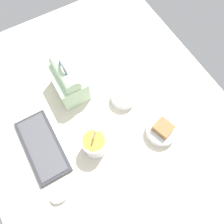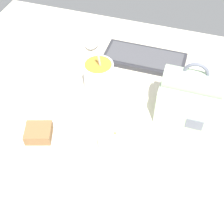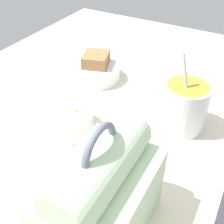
{
  "view_description": "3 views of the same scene",
  "coord_description": "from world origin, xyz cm",
  "views": [
    {
      "loc": [
        -34.03,
        15.71,
        94.11
      ],
      "look_at": [
        -2.49,
        -2.4,
        7.0
      ],
      "focal_mm": 35.0,
      "sensor_mm": 36.0,
      "label": 1
    },
    {
      "loc": [
        16.41,
        -61.88,
        78.56
      ],
      "look_at": [
        -2.49,
        -2.4,
        7.0
      ],
      "focal_mm": 50.0,
      "sensor_mm": 36.0,
      "label": 2
    },
    {
      "loc": [
        39.28,
        20.93,
        44.54
      ],
      "look_at": [
        -2.49,
        -2.4,
        7.0
      ],
      "focal_mm": 45.0,
      "sensor_mm": 36.0,
      "label": 3
    }
  ],
  "objects": [
    {
      "name": "desk_surface",
      "position": [
        0.0,
        0.0,
        1.0
      ],
      "size": [
        140.0,
        110.0,
        2.0
      ],
      "color": "beige",
      "rests_on": "ground"
    },
    {
      "name": "lunch_bag",
      "position": [
        18.99,
        7.84,
        10.34
      ],
      "size": [
        18.39,
        12.67,
        21.45
      ],
      "color": "#B7D6AD",
      "rests_on": "desk_surface"
    },
    {
      "name": "soup_cup",
      "position": [
        -11.39,
        10.84,
        7.69
      ],
      "size": [
        10.07,
        10.07,
        18.24
      ],
      "color": "silver",
      "rests_on": "desk_surface"
    },
    {
      "name": "bento_bowl_sandwich",
      "position": [
        -19.7,
        -17.09,
        4.9
      ],
      "size": [
        13.32,
        13.32,
        7.76
      ],
      "color": "silver",
      "rests_on": "desk_surface"
    },
    {
      "name": "bento_bowl_snacks",
      "position": [
        2.13,
        -11.15,
        4.44
      ],
      "size": [
        11.5,
        11.5,
        5.46
      ],
      "color": "silver",
      "rests_on": "desk_surface"
    }
  ]
}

